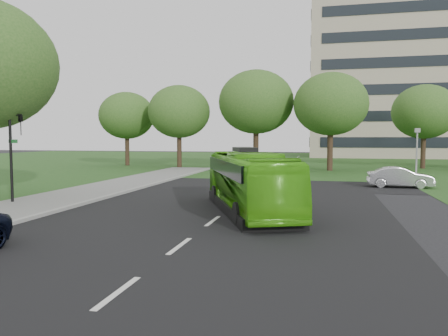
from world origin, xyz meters
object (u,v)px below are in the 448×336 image
object	(u,v)px
office_building	(433,82)
tree_park_d	(424,112)
tree_park_f	(127,116)
camera_pole	(417,149)
traffic_light	(13,147)
tree_park_c	(331,104)
sedan	(400,177)
tree_park_a	(179,112)
bus	(249,182)
tree_park_b	(256,102)

from	to	relation	value
office_building	tree_park_d	size ratio (longest dim) A/B	4.60
tree_park_f	camera_pole	world-z (taller)	tree_park_f
camera_pole	traffic_light	bearing A→B (deg)	-148.06
tree_park_c	sedan	bearing A→B (deg)	-73.05
tree_park_f	camera_pole	distance (m)	32.72
office_building	sedan	world-z (taller)	office_building
tree_park_a	traffic_light	distance (m)	27.03
camera_pole	tree_park_c	bearing A→B (deg)	112.27
bus	sedan	size ratio (longest dim) A/B	2.31
tree_park_f	traffic_light	bearing A→B (deg)	-74.97
tree_park_c	traffic_light	world-z (taller)	tree_park_c
tree_park_b	tree_park_f	xyz separation A→B (m)	(-15.19, 0.99, -1.20)
tree_park_d	traffic_light	world-z (taller)	tree_park_d
tree_park_a	sedan	world-z (taller)	tree_park_a
tree_park_b	traffic_light	world-z (taller)	tree_park_b
bus	camera_pole	distance (m)	14.65
bus	camera_pole	world-z (taller)	camera_pole
tree_park_a	tree_park_c	bearing A→B (deg)	-3.95
tree_park_b	camera_pole	size ratio (longest dim) A/B	2.69
traffic_light	tree_park_b	bearing A→B (deg)	82.38
tree_park_a	camera_pole	bearing A→B (deg)	-35.04
camera_pole	sedan	bearing A→B (deg)	-168.81
tree_park_c	sedan	world-z (taller)	tree_park_c
tree_park_b	camera_pole	world-z (taller)	tree_park_b
office_building	tree_park_a	distance (m)	48.69
tree_park_a	tree_park_c	xyz separation A→B (m)	(15.84, -1.10, 0.47)
office_building	tree_park_f	size ratio (longest dim) A/B	4.74
tree_park_d	sedan	bearing A→B (deg)	-105.57
office_building	tree_park_b	xyz separation A→B (m)	(-24.80, -34.38, -5.55)
bus	sedan	xyz separation A→B (m)	(7.98, 11.32, -0.64)
office_building	tree_park_d	distance (m)	32.71
tree_park_c	tree_park_d	distance (m)	10.85
bus	tree_park_d	bearing A→B (deg)	43.85
office_building	traffic_light	distance (m)	70.58
bus	sedan	world-z (taller)	bus
traffic_light	tree_park_c	bearing A→B (deg)	67.17
tree_park_d	bus	size ratio (longest dim) A/B	0.93
sedan	tree_park_b	bearing A→B (deg)	38.21
tree_park_b	tree_park_f	distance (m)	15.27
office_building	tree_park_c	xyz separation A→B (m)	(-17.20, -36.27, -6.03)
tree_park_c	bus	xyz separation A→B (m)	(-3.76, -25.19, -5.17)
bus	tree_park_b	bearing A→B (deg)	75.58
tree_park_c	camera_pole	world-z (taller)	tree_park_c
tree_park_a	bus	world-z (taller)	tree_park_a
tree_park_a	sedan	xyz separation A→B (m)	(20.07, -14.96, -5.33)
tree_park_f	tree_park_a	bearing A→B (deg)	-14.35
bus	traffic_light	bearing A→B (deg)	160.27
camera_pole	tree_park_b	bearing A→B (deg)	130.83
tree_park_d	bus	world-z (taller)	tree_park_d
camera_pole	office_building	bearing A→B (deg)	77.85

